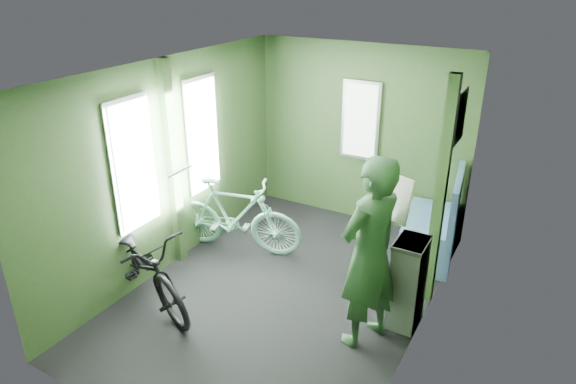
# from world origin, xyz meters

# --- Properties ---
(room) EXTENTS (4.00, 4.02, 2.31)m
(room) POSITION_xyz_m (-0.04, 0.04, 1.44)
(room) COLOR black
(room) RESTS_ON ground
(bicycle_black) EXTENTS (1.85, 1.34, 0.98)m
(bicycle_black) POSITION_xyz_m (-1.12, -0.81, 0.00)
(bicycle_black) COLOR black
(bicycle_black) RESTS_ON ground
(bicycle_mint) EXTENTS (1.69, 0.92, 1.03)m
(bicycle_mint) POSITION_xyz_m (-0.89, 0.43, 0.00)
(bicycle_mint) COLOR #7CC7AA
(bicycle_mint) RESTS_ON ground
(passenger) EXTENTS (0.64, 0.76, 1.78)m
(passenger) POSITION_xyz_m (1.00, -0.28, 0.89)
(passenger) COLOR #28492A
(passenger) RESTS_ON ground
(waste_box) EXTENTS (0.26, 0.37, 0.89)m
(waste_box) POSITION_xyz_m (1.26, 0.11, 0.45)
(waste_box) COLOR gray
(waste_box) RESTS_ON ground
(bench_seat) EXTENTS (0.69, 1.07, 1.06)m
(bench_seat) POSITION_xyz_m (1.15, 1.45, 0.31)
(bench_seat) COLOR #2E4A61
(bench_seat) RESTS_ON ground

